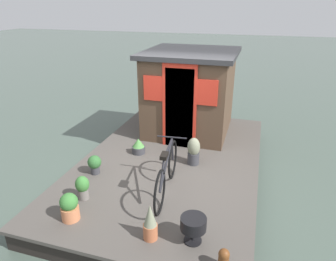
{
  "coord_description": "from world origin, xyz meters",
  "views": [
    {
      "loc": [
        -5.12,
        -1.49,
        3.27
      ],
      "look_at": [
        -0.2,
        0.0,
        1.08
      ],
      "focal_mm": 32.3,
      "sensor_mm": 36.0,
      "label": 1
    }
  ],
  "objects_px": {
    "potted_plant_sage": "(194,151)",
    "potted_plant_thyme": "(150,223)",
    "potted_plant_rosemary": "(95,164)",
    "potted_plant_mint": "(138,146)",
    "houseboat_cabin": "(190,92)",
    "charcoal_grill": "(193,224)",
    "bicycle": "(167,172)",
    "potted_plant_succulent": "(83,187)",
    "potted_plant_geranium": "(70,207)",
    "mooring_bollard": "(224,258)"
  },
  "relations": [
    {
      "from": "potted_plant_mint",
      "to": "potted_plant_succulent",
      "type": "bearing_deg",
      "value": 171.99
    },
    {
      "from": "houseboat_cabin",
      "to": "potted_plant_geranium",
      "type": "relative_size",
      "value": 4.94
    },
    {
      "from": "houseboat_cabin",
      "to": "potted_plant_sage",
      "type": "xyz_separation_m",
      "value": [
        -1.62,
        -0.47,
        -0.69
      ]
    },
    {
      "from": "houseboat_cabin",
      "to": "potted_plant_succulent",
      "type": "relative_size",
      "value": 5.21
    },
    {
      "from": "bicycle",
      "to": "charcoal_grill",
      "type": "distance_m",
      "value": 1.16
    },
    {
      "from": "bicycle",
      "to": "potted_plant_mint",
      "type": "distance_m",
      "value": 1.55
    },
    {
      "from": "houseboat_cabin",
      "to": "charcoal_grill",
      "type": "bearing_deg",
      "value": -165.97
    },
    {
      "from": "potted_plant_rosemary",
      "to": "potted_plant_mint",
      "type": "distance_m",
      "value": 1.08
    },
    {
      "from": "potted_plant_geranium",
      "to": "bicycle",
      "type": "bearing_deg",
      "value": -47.53
    },
    {
      "from": "charcoal_grill",
      "to": "potted_plant_geranium",
      "type": "bearing_deg",
      "value": 92.59
    },
    {
      "from": "houseboat_cabin",
      "to": "potted_plant_geranium",
      "type": "xyz_separation_m",
      "value": [
        -3.72,
        0.87,
        -0.75
      ]
    },
    {
      "from": "houseboat_cabin",
      "to": "potted_plant_sage",
      "type": "height_order",
      "value": "houseboat_cabin"
    },
    {
      "from": "potted_plant_geranium",
      "to": "mooring_bollard",
      "type": "height_order",
      "value": "potted_plant_geranium"
    },
    {
      "from": "potted_plant_geranium",
      "to": "potted_plant_thyme",
      "type": "bearing_deg",
      "value": -91.33
    },
    {
      "from": "bicycle",
      "to": "potted_plant_rosemary",
      "type": "height_order",
      "value": "bicycle"
    },
    {
      "from": "potted_plant_geranium",
      "to": "mooring_bollard",
      "type": "distance_m",
      "value": 2.23
    },
    {
      "from": "charcoal_grill",
      "to": "potted_plant_mint",
      "type": "bearing_deg",
      "value": 37.25
    },
    {
      "from": "potted_plant_geranium",
      "to": "potted_plant_mint",
      "type": "bearing_deg",
      "value": -3.98
    },
    {
      "from": "houseboat_cabin",
      "to": "bicycle",
      "type": "xyz_separation_m",
      "value": [
        -2.69,
        -0.26,
        -0.58
      ]
    },
    {
      "from": "potted_plant_sage",
      "to": "charcoal_grill",
      "type": "distance_m",
      "value": 2.07
    },
    {
      "from": "potted_plant_rosemary",
      "to": "potted_plant_succulent",
      "type": "xyz_separation_m",
      "value": [
        -0.75,
        -0.21,
        0.02
      ]
    },
    {
      "from": "bicycle",
      "to": "potted_plant_mint",
      "type": "height_order",
      "value": "bicycle"
    },
    {
      "from": "potted_plant_geranium",
      "to": "charcoal_grill",
      "type": "relative_size",
      "value": 1.14
    },
    {
      "from": "potted_plant_rosemary",
      "to": "potted_plant_sage",
      "type": "height_order",
      "value": "potted_plant_sage"
    },
    {
      "from": "potted_plant_thyme",
      "to": "charcoal_grill",
      "type": "distance_m",
      "value": 0.56
    },
    {
      "from": "bicycle",
      "to": "potted_plant_rosemary",
      "type": "xyz_separation_m",
      "value": [
        0.2,
        1.43,
        -0.18
      ]
    },
    {
      "from": "potted_plant_thyme",
      "to": "potted_plant_geranium",
      "type": "height_order",
      "value": "potted_plant_thyme"
    },
    {
      "from": "potted_plant_thyme",
      "to": "potted_plant_rosemary",
      "type": "bearing_deg",
      "value": 50.48
    },
    {
      "from": "potted_plant_sage",
      "to": "potted_plant_geranium",
      "type": "height_order",
      "value": "potted_plant_sage"
    },
    {
      "from": "bicycle",
      "to": "potted_plant_sage",
      "type": "relative_size",
      "value": 3.12
    },
    {
      "from": "houseboat_cabin",
      "to": "potted_plant_sage",
      "type": "relative_size",
      "value": 3.86
    },
    {
      "from": "bicycle",
      "to": "potted_plant_succulent",
      "type": "xyz_separation_m",
      "value": [
        -0.55,
        1.22,
        -0.16
      ]
    },
    {
      "from": "bicycle",
      "to": "charcoal_grill",
      "type": "height_order",
      "value": "bicycle"
    },
    {
      "from": "potted_plant_rosemary",
      "to": "mooring_bollard",
      "type": "xyz_separation_m",
      "value": [
        -1.47,
        -2.52,
        -0.05
      ]
    },
    {
      "from": "potted_plant_geranium",
      "to": "potted_plant_mint",
      "type": "relative_size",
      "value": 1.31
    },
    {
      "from": "potted_plant_succulent",
      "to": "houseboat_cabin",
      "type": "bearing_deg",
      "value": -16.52
    },
    {
      "from": "houseboat_cabin",
      "to": "bicycle",
      "type": "height_order",
      "value": "houseboat_cabin"
    },
    {
      "from": "potted_plant_succulent",
      "to": "potted_plant_geranium",
      "type": "relative_size",
      "value": 0.95
    },
    {
      "from": "houseboat_cabin",
      "to": "potted_plant_rosemary",
      "type": "bearing_deg",
      "value": 154.82
    },
    {
      "from": "potted_plant_rosemary",
      "to": "potted_plant_succulent",
      "type": "bearing_deg",
      "value": -164.22
    },
    {
      "from": "houseboat_cabin",
      "to": "potted_plant_rosemary",
      "type": "distance_m",
      "value": 2.85
    },
    {
      "from": "bicycle",
      "to": "potted_plant_sage",
      "type": "height_order",
      "value": "bicycle"
    },
    {
      "from": "bicycle",
      "to": "mooring_bollard",
      "type": "height_order",
      "value": "bicycle"
    },
    {
      "from": "bicycle",
      "to": "potted_plant_rosemary",
      "type": "bearing_deg",
      "value": 82.06
    },
    {
      "from": "potted_plant_succulent",
      "to": "mooring_bollard",
      "type": "distance_m",
      "value": 2.42
    },
    {
      "from": "potted_plant_sage",
      "to": "potted_plant_thyme",
      "type": "xyz_separation_m",
      "value": [
        -2.13,
        0.11,
        -0.02
      ]
    },
    {
      "from": "potted_plant_rosemary",
      "to": "potted_plant_mint",
      "type": "bearing_deg",
      "value": -24.76
    },
    {
      "from": "houseboat_cabin",
      "to": "charcoal_grill",
      "type": "distance_m",
      "value": 3.82
    },
    {
      "from": "bicycle",
      "to": "potted_plant_thyme",
      "type": "relative_size",
      "value": 3.2
    },
    {
      "from": "potted_plant_rosemary",
      "to": "potted_plant_sage",
      "type": "xyz_separation_m",
      "value": [
        0.87,
        -1.64,
        0.08
      ]
    }
  ]
}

